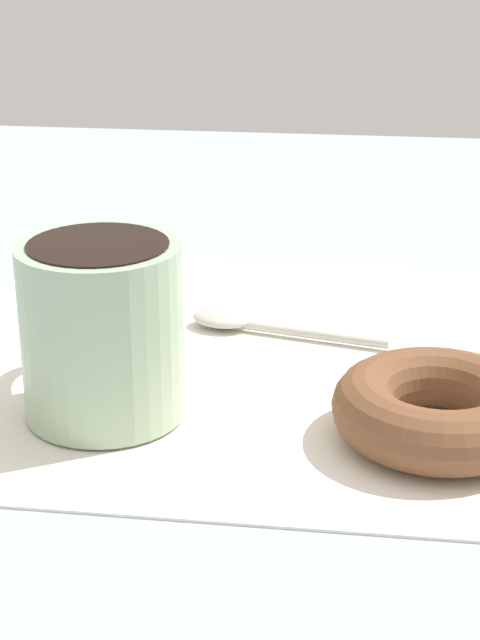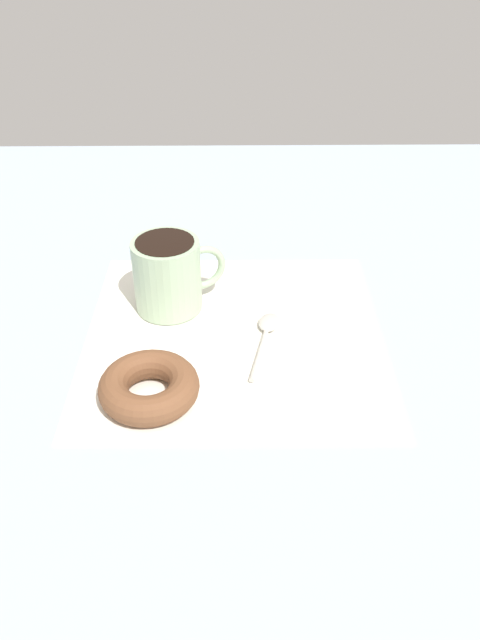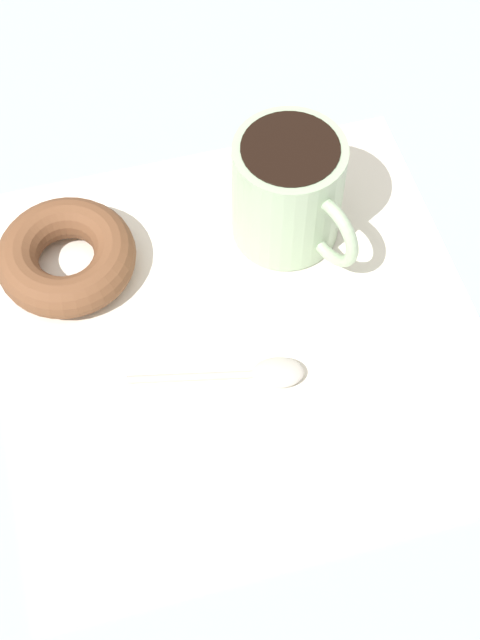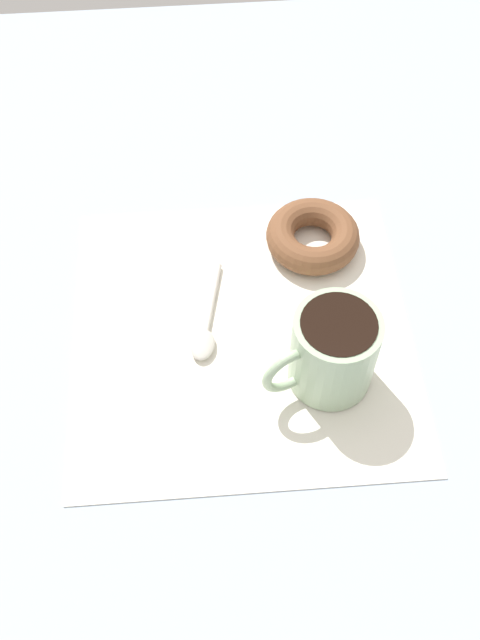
% 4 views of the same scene
% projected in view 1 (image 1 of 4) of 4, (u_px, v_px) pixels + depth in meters
% --- Properties ---
extents(ground_plane, '(1.20, 1.20, 0.02)m').
position_uv_depth(ground_plane, '(211.00, 373.00, 0.62)').
color(ground_plane, '#99A8B7').
extents(napkin, '(0.34, 0.34, 0.00)m').
position_uv_depth(napkin, '(240.00, 355.00, 0.61)').
color(napkin, white).
rests_on(napkin, ground_plane).
extents(coffee_cup, '(0.11, 0.08, 0.09)m').
position_uv_depth(coffee_cup, '(101.00, 326.00, 0.53)').
color(coffee_cup, '#9EB793').
rests_on(coffee_cup, napkin).
extents(donut, '(0.10, 0.10, 0.03)m').
position_uv_depth(donut, '(438.00, 408.00, 0.51)').
color(donut, brown).
rests_on(donut, napkin).
extents(spoon, '(0.04, 0.12, 0.01)m').
position_uv_depth(spoon, '(243.00, 323.00, 0.64)').
color(spoon, '#B7B2A8').
rests_on(spoon, napkin).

